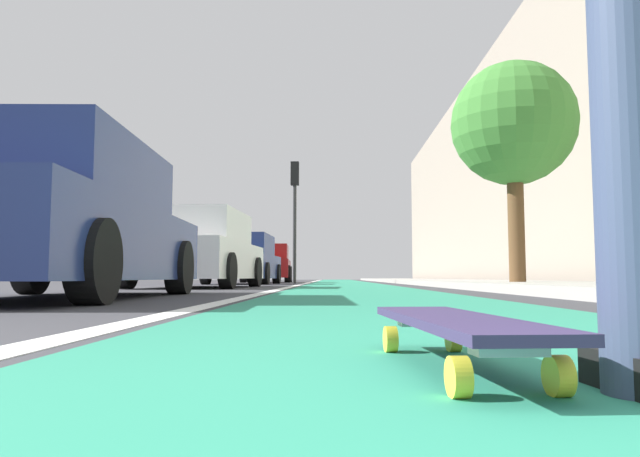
% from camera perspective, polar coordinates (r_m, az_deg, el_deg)
% --- Properties ---
extents(ground_plane, '(80.00, 80.00, 0.00)m').
position_cam_1_polar(ground_plane, '(10.44, 3.24, -5.79)').
color(ground_plane, '#38383D').
extents(bike_lane_paint, '(56.00, 2.19, 0.00)m').
position_cam_1_polar(bike_lane_paint, '(24.43, 2.07, -5.16)').
color(bike_lane_paint, '#288466').
rests_on(bike_lane_paint, ground).
extents(lane_stripe_white, '(52.00, 0.16, 0.01)m').
position_cam_1_polar(lane_stripe_white, '(20.45, -1.27, -5.25)').
color(lane_stripe_white, silver).
rests_on(lane_stripe_white, ground).
extents(sidewalk_curb, '(52.00, 3.20, 0.12)m').
position_cam_1_polar(sidewalk_curb, '(18.80, 12.58, -5.02)').
color(sidewalk_curb, '#9E9B93').
rests_on(sidewalk_curb, ground).
extents(building_facade, '(40.00, 1.20, 8.40)m').
position_cam_1_polar(building_facade, '(23.64, 16.69, 5.24)').
color(building_facade, gray).
rests_on(building_facade, ground).
extents(skateboard, '(0.85, 0.27, 0.11)m').
position_cam_1_polar(skateboard, '(1.34, 12.80, -9.11)').
color(skateboard, yellow).
rests_on(skateboard, ground).
extents(parked_car_near, '(4.47, 2.06, 1.48)m').
position_cam_1_polar(parked_car_near, '(6.17, -24.05, 0.43)').
color(parked_car_near, navy).
rests_on(parked_car_near, ground).
extents(parked_car_mid, '(4.33, 2.18, 1.48)m').
position_cam_1_polar(parked_car_mid, '(11.90, -11.68, -2.16)').
color(parked_car_mid, silver).
rests_on(parked_car_mid, ground).
extents(parked_car_far, '(4.27, 1.98, 1.47)m').
position_cam_1_polar(parked_car_far, '(17.97, -7.34, -3.07)').
color(parked_car_far, navy).
rests_on(parked_car_far, ground).
extents(parked_car_end, '(4.12, 2.05, 1.49)m').
position_cam_1_polar(parked_car_end, '(23.96, -5.06, -3.44)').
color(parked_car_end, maroon).
rests_on(parked_car_end, ground).
extents(traffic_light, '(0.33, 0.28, 4.13)m').
position_cam_1_polar(traffic_light, '(20.27, -2.43, 2.86)').
color(traffic_light, '#2D2D2D').
rests_on(traffic_light, ground).
extents(street_tree_mid, '(2.25, 2.25, 4.11)m').
position_cam_1_polar(street_tree_mid, '(11.51, 18.05, 9.41)').
color(street_tree_mid, brown).
rests_on(street_tree_mid, ground).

